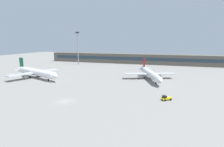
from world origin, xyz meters
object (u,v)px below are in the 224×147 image
airplane_near (36,72)px  floodlight_tower_west (78,46)px  airplane_mid (150,74)px  baggage_tug_yellow (166,98)px

airplane_near → floodlight_tower_west: 59.26m
airplane_mid → baggage_tug_yellow: (8.78, -34.03, -2.20)m
airplane_mid → floodlight_tower_west: size_ratio=1.34×
baggage_tug_yellow → floodlight_tower_west: 107.85m
baggage_tug_yellow → airplane_mid: bearing=104.5°
airplane_near → airplane_mid: (62.22, 15.89, -0.21)m
airplane_near → floodlight_tower_west: (-4.16, 57.65, 13.09)m
airplane_near → floodlight_tower_west: floodlight_tower_west is taller
baggage_tug_yellow → floodlight_tower_west: bearing=134.8°
baggage_tug_yellow → floodlight_tower_west: size_ratio=0.13×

